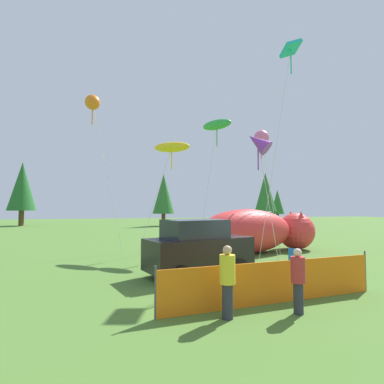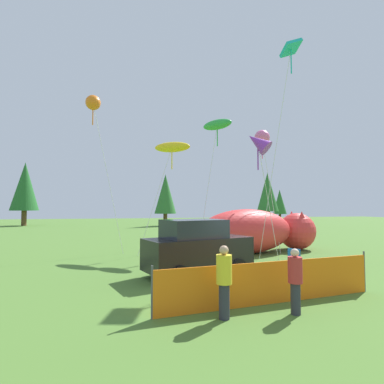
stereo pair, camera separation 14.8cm
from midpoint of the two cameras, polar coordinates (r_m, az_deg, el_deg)
The scene contains 17 objects.
ground_plane at distance 11.53m, azimuth 10.76°, elevation -15.85°, with size 120.00×120.00×0.00m, color #4C752D.
parked_car at distance 11.61m, azimuth 1.39°, elevation -10.60°, with size 4.39×2.87×2.12m.
folding_chair at distance 12.76m, azimuth 19.52°, elevation -11.86°, with size 0.75×0.75×0.97m.
inflatable_cat at distance 17.67m, azimuth 12.74°, elevation -7.53°, with size 7.88×3.76×2.48m.
safety_fence at distance 8.75m, azimuth 15.67°, elevation -16.23°, with size 6.65×0.89×1.23m.
spectator_in_yellow_shirt at distance 8.01m, azimuth 19.59°, elevation -15.22°, with size 0.34×0.34×1.58m.
spectator_in_blue_shirt at distance 7.32m, azimuth 6.73°, elevation -16.07°, with size 0.37×0.37×1.69m.
kite_yellow_hero at distance 17.65m, azimuth -3.61°, elevation 8.47°, with size 3.09×2.17×6.52m.
kite_teal_diamond at distance 17.21m, azimuth 18.47°, elevation 23.81°, with size 1.89×1.42×10.91m.
kite_purple_delta at distance 14.39m, azimuth 12.72°, elevation 9.17°, with size 2.11×1.41×6.24m.
kite_green_fish at distance 18.31m, azimuth 5.06°, elevation 12.58°, with size 2.50×2.33×7.89m.
kite_orange_flower at distance 18.71m, azimuth -18.08°, elevation 15.77°, with size 2.22×0.85×9.00m.
kite_pink_octopus at distance 19.14m, azimuth 13.43°, elevation 9.98°, with size 0.93×2.18×7.32m.
horizon_tree_east at distance 41.45m, azimuth -4.99°, elevation -0.40°, with size 2.99×2.99×7.14m.
horizon_tree_west at distance 47.96m, azimuth -29.16°, elevation 0.90°, with size 3.72×3.72×8.88m.
horizon_tree_mid at distance 49.68m, azimuth 14.29°, elevation -0.02°, with size 3.41×3.41×8.14m.
horizon_tree_northeast at distance 55.88m, azimuth 16.44°, elevation -1.83°, with size 2.39×2.39×5.71m.
Camera 2 is at (-4.38, -10.33, 2.60)m, focal length 28.00 mm.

